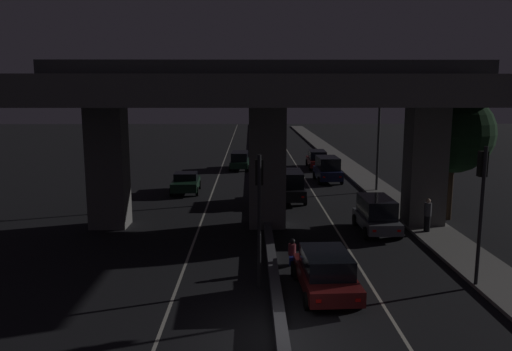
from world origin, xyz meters
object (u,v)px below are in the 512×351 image
(traffic_light_right_of_median, at_px, (481,193))
(car_grey_second, at_px, (376,214))
(street_lamp, at_px, (374,125))
(pedestrian_on_sidewalk, at_px, (428,215))
(car_dark_red_fifth, at_px, (317,159))
(motorcycle_blue_filtering_near, at_px, (292,257))
(traffic_light_left_of_median, at_px, (259,198))
(car_dark_blue_fourth, at_px, (328,169))
(car_black_third, at_px, (291,185))
(car_dark_red_lead, at_px, (326,272))
(car_dark_green_second_oncoming, at_px, (240,160))
(car_dark_green_lead_oncoming, at_px, (186,182))
(motorcycle_white_filtering_mid, at_px, (283,214))

(traffic_light_right_of_median, bearing_deg, car_grey_second, 104.33)
(street_lamp, relative_size, pedestrian_on_sidewalk, 4.77)
(pedestrian_on_sidewalk, bearing_deg, car_dark_red_fifth, 96.98)
(car_grey_second, distance_m, motorcycle_blue_filtering_near, 7.59)
(traffic_light_left_of_median, distance_m, car_dark_blue_fourth, 23.54)
(car_black_third, relative_size, pedestrian_on_sidewalk, 2.46)
(car_black_third, xyz_separation_m, pedestrian_on_sidewalk, (6.52, -8.19, -0.04))
(car_dark_red_lead, height_order, pedestrian_on_sidewalk, pedestrian_on_sidewalk)
(car_dark_blue_fourth, relative_size, car_dark_green_second_oncoming, 0.98)
(traffic_light_right_of_median, height_order, car_dark_green_lead_oncoming, traffic_light_right_of_median)
(street_lamp, height_order, car_black_third, street_lamp)
(car_dark_red_fifth, bearing_deg, motorcycle_white_filtering_mid, 168.39)
(pedestrian_on_sidewalk, bearing_deg, car_dark_blue_fourth, 100.49)
(traffic_light_right_of_median, height_order, car_dark_green_second_oncoming, traffic_light_right_of_median)
(car_dark_red_lead, xyz_separation_m, car_dark_blue_fourth, (3.62, 23.15, 0.24))
(motorcycle_white_filtering_mid, bearing_deg, car_dark_green_second_oncoming, 8.67)
(street_lamp, distance_m, car_black_third, 7.99)
(car_dark_blue_fourth, distance_m, car_dark_green_second_oncoming, 10.02)
(car_dark_green_second_oncoming, relative_size, motorcycle_white_filtering_mid, 2.27)
(car_dark_blue_fourth, distance_m, motorcycle_blue_filtering_near, 21.30)
(traffic_light_left_of_median, height_order, car_dark_red_lead, traffic_light_left_of_median)
(street_lamp, bearing_deg, car_dark_blue_fourth, 121.62)
(car_dark_red_lead, xyz_separation_m, car_grey_second, (3.90, 8.10, 0.16))
(car_dark_red_fifth, relative_size, car_dark_green_second_oncoming, 1.13)
(traffic_light_right_of_median, bearing_deg, pedestrian_on_sidewalk, 84.78)
(traffic_light_right_of_median, height_order, motorcycle_blue_filtering_near, traffic_light_right_of_median)
(car_dark_red_lead, bearing_deg, car_dark_green_lead_oncoming, 19.17)
(street_lamp, distance_m, car_dark_red_lead, 20.30)
(car_dark_blue_fourth, bearing_deg, car_grey_second, 179.74)
(car_dark_red_lead, relative_size, car_dark_red_fifth, 0.91)
(car_black_third, distance_m, pedestrian_on_sidewalk, 10.47)
(traffic_light_left_of_median, bearing_deg, car_dark_blue_fourth, 74.91)
(car_dark_red_lead, bearing_deg, car_dark_blue_fourth, -11.70)
(car_dark_green_second_oncoming, xyz_separation_m, pedestrian_on_sidewalk, (10.30, -22.18, 0.14))
(car_dark_green_lead_oncoming, bearing_deg, street_lamp, 88.49)
(car_dark_red_lead, height_order, car_dark_red_fifth, car_dark_red_fifth)
(traffic_light_left_of_median, xyz_separation_m, car_dark_blue_fourth, (6.09, 22.60, -2.44))
(car_grey_second, bearing_deg, car_dark_red_lead, 153.78)
(car_dark_red_fifth, bearing_deg, car_dark_blue_fourth, -179.48)
(car_dark_blue_fourth, relative_size, motorcycle_blue_filtering_near, 2.22)
(street_lamp, bearing_deg, motorcycle_blue_filtering_near, -113.96)
(car_dark_red_lead, relative_size, car_dark_blue_fourth, 1.05)
(traffic_light_right_of_median, height_order, car_black_third, traffic_light_right_of_median)
(traffic_light_left_of_median, bearing_deg, car_grey_second, 49.83)
(traffic_light_right_of_median, relative_size, car_dark_green_lead_oncoming, 1.34)
(car_black_third, xyz_separation_m, car_dark_blue_fourth, (3.66, 7.27, 0.00))
(traffic_light_right_of_median, xyz_separation_m, car_dark_blue_fourth, (-2.21, 22.61, -2.63))
(car_dark_red_lead, height_order, car_dark_green_second_oncoming, car_dark_green_second_oncoming)
(car_dark_red_fifth, bearing_deg, car_grey_second, -178.31)
(street_lamp, bearing_deg, motorcycle_white_filtering_mid, -128.44)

